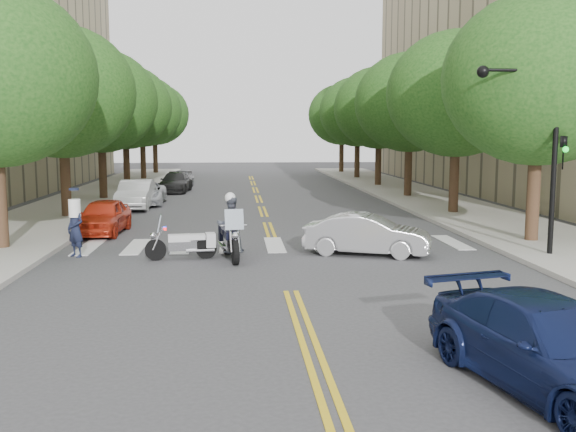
{
  "coord_description": "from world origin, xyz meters",
  "views": [
    {
      "loc": [
        -1.28,
        -14.97,
        3.76
      ],
      "look_at": [
        0.26,
        4.1,
        1.3
      ],
      "focal_mm": 40.0,
      "sensor_mm": 36.0,
      "label": 1
    }
  ],
  "objects": [
    {
      "name": "tree_l_2",
      "position": [
        -8.8,
        22.0,
        5.55
      ],
      "size": [
        6.4,
        6.4,
        8.45
      ],
      "color": "#382316",
      "rests_on": "ground"
    },
    {
      "name": "sidewalk_right",
      "position": [
        9.5,
        22.0,
        0.07
      ],
      "size": [
        5.0,
        60.0,
        0.15
      ],
      "primitive_type": "cube",
      "color": "#9E9991",
      "rests_on": "ground"
    },
    {
      "name": "tree_r_3",
      "position": [
        8.8,
        30.0,
        5.55
      ],
      "size": [
        6.4,
        6.4,
        8.45
      ],
      "color": "#382316",
      "rests_on": "ground"
    },
    {
      "name": "tree_r_4",
      "position": [
        8.8,
        38.0,
        5.55
      ],
      "size": [
        6.4,
        6.4,
        8.45
      ],
      "color": "#382316",
      "rests_on": "ground"
    },
    {
      "name": "officer_standing",
      "position": [
        -6.2,
        4.89,
        0.86
      ],
      "size": [
        0.74,
        0.71,
        1.71
      ],
      "primitive_type": "imported",
      "rotation": [
        0.0,
        0.0,
        -0.66
      ],
      "color": "black",
      "rests_on": "ground"
    },
    {
      "name": "sidewalk_left",
      "position": [
        -9.5,
        22.0,
        0.07
      ],
      "size": [
        5.0,
        60.0,
        0.15
      ],
      "primitive_type": "cube",
      "color": "#9E9991",
      "rests_on": "ground"
    },
    {
      "name": "ground",
      "position": [
        0.0,
        0.0,
        0.0
      ],
      "size": [
        140.0,
        140.0,
        0.0
      ],
      "primitive_type": "plane",
      "color": "#38383A",
      "rests_on": "ground"
    },
    {
      "name": "tree_r_2",
      "position": [
        8.8,
        22.0,
        5.55
      ],
      "size": [
        6.4,
        6.4,
        8.45
      ],
      "color": "#382316",
      "rests_on": "ground"
    },
    {
      "name": "motorcycle_parked",
      "position": [
        -2.77,
        4.24,
        0.48
      ],
      "size": [
        2.14,
        0.66,
        1.38
      ],
      "rotation": [
        0.0,
        0.0,
        1.7
      ],
      "color": "black",
      "rests_on": "ground"
    },
    {
      "name": "tree_l_4",
      "position": [
        -8.8,
        38.0,
        5.55
      ],
      "size": [
        6.4,
        6.4,
        8.45
      ],
      "color": "#382316",
      "rests_on": "ground"
    },
    {
      "name": "traffic_signal_pole",
      "position": [
        7.72,
        3.5,
        3.72
      ],
      "size": [
        2.82,
        0.42,
        6.0
      ],
      "color": "black",
      "rests_on": "ground"
    },
    {
      "name": "sedan_blue",
      "position": [
        3.28,
        -6.26,
        0.67
      ],
      "size": [
        2.9,
        4.94,
        1.34
      ],
      "primitive_type": "imported",
      "rotation": [
        0.0,
        0.0,
        0.23
      ],
      "color": "#101943",
      "rests_on": "ground"
    },
    {
      "name": "tree_l_3",
      "position": [
        -8.8,
        30.0,
        5.55
      ],
      "size": [
        6.4,
        6.4,
        8.45
      ],
      "color": "#382316",
      "rests_on": "ground"
    },
    {
      "name": "parked_car_e",
      "position": [
        -5.2,
        31.57,
        0.61
      ],
      "size": [
        1.77,
        3.72,
        1.23
      ],
      "primitive_type": "imported",
      "rotation": [
        0.0,
        0.0,
        -0.09
      ],
      "color": "#A0A0A5",
      "rests_on": "ground"
    },
    {
      "name": "parked_car_b",
      "position": [
        -6.3,
        17.58,
        0.73
      ],
      "size": [
        1.55,
        4.41,
        1.45
      ],
      "primitive_type": "imported",
      "rotation": [
        0.0,
        0.0,
        0.0
      ],
      "color": "#B9B9B9",
      "rests_on": "ground"
    },
    {
      "name": "parked_car_c",
      "position": [
        -6.12,
        19.5,
        0.6
      ],
      "size": [
        2.11,
        4.36,
        1.2
      ],
      "primitive_type": "imported",
      "rotation": [
        0.0,
        0.0,
        0.03
      ],
      "color": "#ADB0B5",
      "rests_on": "ground"
    },
    {
      "name": "motorcycle_police",
      "position": [
        -1.48,
        4.23,
        0.9
      ],
      "size": [
        0.92,
        2.48,
        2.02
      ],
      "rotation": [
        0.0,
        0.0,
        3.29
      ],
      "color": "black",
      "rests_on": "ground"
    },
    {
      "name": "tree_l_5",
      "position": [
        -8.8,
        46.0,
        5.55
      ],
      "size": [
        6.4,
        6.4,
        8.45
      ],
      "color": "#382316",
      "rests_on": "ground"
    },
    {
      "name": "convertible",
      "position": [
        2.77,
        4.5,
        0.64
      ],
      "size": [
        4.12,
        2.63,
        1.28
      ],
      "primitive_type": "imported",
      "rotation": [
        0.0,
        0.0,
        1.21
      ],
      "color": "#B6B6B8",
      "rests_on": "ground"
    },
    {
      "name": "tree_r_5",
      "position": [
        8.8,
        46.0,
        5.55
      ],
      "size": [
        6.4,
        6.4,
        8.45
      ],
      "color": "#382316",
      "rests_on": "ground"
    },
    {
      "name": "parked_car_a",
      "position": [
        -6.3,
        9.5,
        0.66
      ],
      "size": [
        1.74,
        3.95,
        1.32
      ],
      "primitive_type": "imported",
      "rotation": [
        0.0,
        0.0,
        -0.05
      ],
      "color": "red",
      "rests_on": "ground"
    },
    {
      "name": "tree_r_1",
      "position": [
        8.8,
        14.0,
        5.55
      ],
      "size": [
        6.4,
        6.4,
        8.45
      ],
      "color": "#382316",
      "rests_on": "ground"
    },
    {
      "name": "tree_l_1",
      "position": [
        -8.8,
        14.0,
        5.55
      ],
      "size": [
        6.4,
        6.4,
        8.45
      ],
      "color": "#382316",
      "rests_on": "ground"
    },
    {
      "name": "tree_r_0",
      "position": [
        8.8,
        6.0,
        5.55
      ],
      "size": [
        6.4,
        6.4,
        8.45
      ],
      "color": "#382316",
      "rests_on": "ground"
    },
    {
      "name": "parked_car_d",
      "position": [
        -5.2,
        26.88,
        0.64
      ],
      "size": [
        2.12,
        4.52,
        1.27
      ],
      "primitive_type": "imported",
      "rotation": [
        0.0,
        0.0,
        -0.08
      ],
      "color": "black",
      "rests_on": "ground"
    }
  ]
}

